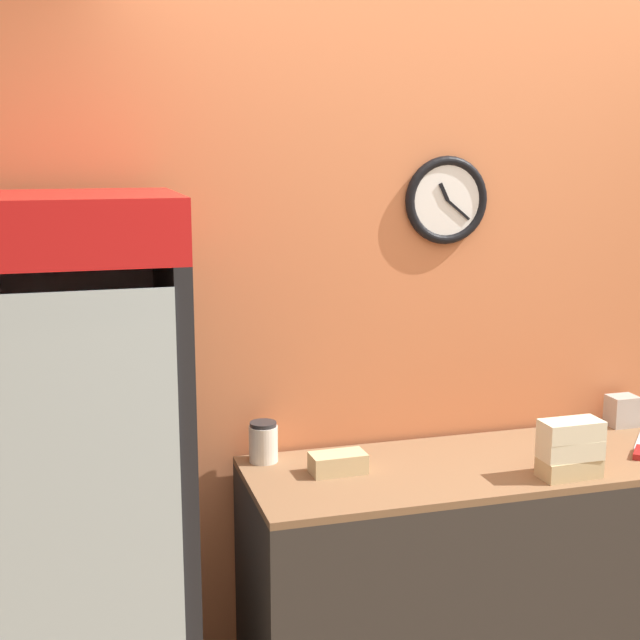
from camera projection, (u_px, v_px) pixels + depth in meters
name	position (u px, v px, depth m)	size (l,w,h in m)	color
wall_back	(454.00, 306.00, 3.32)	(5.20, 0.09, 2.70)	#D17547
prep_counter	(487.00, 576.00, 3.18)	(1.71, 0.59, 0.86)	#332D28
beverage_cooler	(70.00, 466.00, 2.70)	(0.68, 0.65, 1.81)	black
sandwich_stack_bottom	(569.00, 467.00, 2.94)	(0.21, 0.11, 0.06)	tan
sandwich_stack_middle	(570.00, 449.00, 2.93)	(0.20, 0.10, 0.06)	beige
sandwich_stack_top	(571.00, 430.00, 2.92)	(0.20, 0.10, 0.06)	beige
sandwich_flat_left	(338.00, 463.00, 2.98)	(0.19, 0.10, 0.07)	tan
chefs_knife	(640.00, 447.00, 3.21)	(0.27, 0.30, 0.02)	silver
condiment_jar	(263.00, 442.00, 3.08)	(0.10, 0.10, 0.14)	silver
napkin_dispenser	(622.00, 411.00, 3.48)	(0.11, 0.09, 0.12)	#B7B2AD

